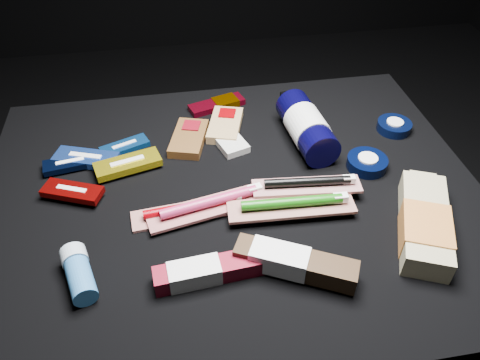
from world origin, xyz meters
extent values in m
plane|color=black|center=(0.00, 0.00, 0.00)|extent=(3.00, 3.00, 0.00)
cube|color=black|center=(0.00, 0.00, 0.20)|extent=(0.98, 0.78, 0.40)
cube|color=#124D97|center=(-0.21, 0.18, 0.41)|extent=(0.11, 0.07, 0.01)
cube|color=silver|center=(-0.21, 0.18, 0.41)|extent=(0.05, 0.03, 0.01)
cube|color=blue|center=(-0.29, 0.14, 0.41)|extent=(0.14, 0.09, 0.02)
cube|color=silver|center=(-0.29, 0.14, 0.41)|extent=(0.07, 0.03, 0.02)
cube|color=black|center=(-0.32, 0.13, 0.41)|extent=(0.11, 0.06, 0.01)
cube|color=white|center=(-0.32, 0.13, 0.41)|extent=(0.06, 0.02, 0.01)
cube|color=gold|center=(-0.20, 0.10, 0.42)|extent=(0.14, 0.08, 0.02)
cube|color=silver|center=(-0.20, 0.10, 0.42)|extent=(0.07, 0.03, 0.02)
cube|color=#8C0807|center=(-0.31, 0.04, 0.42)|extent=(0.12, 0.08, 0.01)
cube|color=silver|center=(-0.31, 0.04, 0.42)|extent=(0.06, 0.03, 0.02)
cube|color=#583718|center=(-0.07, 0.18, 0.41)|extent=(0.10, 0.14, 0.02)
cube|color=#630913|center=(-0.06, 0.21, 0.41)|extent=(0.05, 0.05, 0.02)
cube|color=silver|center=(0.01, 0.16, 0.41)|extent=(0.08, 0.11, 0.02)
cube|color=maroon|center=(0.01, 0.18, 0.41)|extent=(0.04, 0.04, 0.02)
cube|color=tan|center=(0.02, 0.21, 0.41)|extent=(0.10, 0.14, 0.02)
cube|color=#680004|center=(0.02, 0.24, 0.41)|extent=(0.05, 0.05, 0.02)
cube|color=maroon|center=(0.01, 0.31, 0.41)|extent=(0.14, 0.08, 0.01)
cube|color=#8F4E00|center=(0.03, 0.31, 0.41)|extent=(0.07, 0.06, 0.02)
cylinder|color=black|center=(0.18, 0.14, 0.44)|extent=(0.09, 0.20, 0.08)
cylinder|color=silver|center=(0.18, 0.13, 0.44)|extent=(0.09, 0.09, 0.08)
cylinder|color=black|center=(0.17, 0.24, 0.44)|extent=(0.03, 0.03, 0.03)
cube|color=black|center=(0.17, 0.27, 0.43)|extent=(0.02, 0.04, 0.02)
cylinder|color=black|center=(0.39, 0.14, 0.41)|extent=(0.08, 0.08, 0.02)
cylinder|color=silver|center=(0.39, 0.14, 0.41)|extent=(0.04, 0.04, 0.02)
cylinder|color=black|center=(0.28, 0.03, 0.41)|extent=(0.08, 0.08, 0.02)
cylinder|color=silver|center=(0.28, 0.03, 0.41)|extent=(0.04, 0.04, 0.03)
cube|color=tan|center=(0.32, -0.16, 0.42)|extent=(0.16, 0.23, 0.05)
cube|color=#C07332|center=(0.31, -0.18, 0.42)|extent=(0.11, 0.13, 0.05)
cube|color=tan|center=(0.36, -0.06, 0.42)|extent=(0.05, 0.04, 0.03)
cylinder|color=teal|center=(-0.27, -0.18, 0.42)|extent=(0.06, 0.09, 0.04)
cylinder|color=#A7B9C7|center=(-0.29, -0.13, 0.42)|extent=(0.05, 0.04, 0.04)
cube|color=#ABA6A1|center=(-0.09, -0.04, 0.40)|extent=(0.22, 0.07, 0.01)
cylinder|color=#7A0006|center=(-0.09, -0.04, 0.42)|extent=(0.17, 0.03, 0.02)
cube|color=white|center=(0.00, -0.04, 0.42)|extent=(0.03, 0.02, 0.01)
cube|color=#A49E98|center=(-0.05, -0.04, 0.41)|extent=(0.24, 0.10, 0.01)
cylinder|color=#AA2756|center=(-0.05, -0.04, 0.42)|extent=(0.19, 0.06, 0.02)
cube|color=white|center=(0.04, -0.03, 0.43)|extent=(0.03, 0.02, 0.01)
cube|color=#A7A19B|center=(0.10, -0.08, 0.42)|extent=(0.24, 0.07, 0.01)
cylinder|color=#12590B|center=(0.10, -0.08, 0.43)|extent=(0.19, 0.03, 0.02)
cube|color=white|center=(0.19, -0.08, 0.43)|extent=(0.03, 0.02, 0.01)
cube|color=#B7B1AC|center=(0.14, -0.03, 0.42)|extent=(0.21, 0.07, 0.01)
cylinder|color=black|center=(0.14, -0.03, 0.44)|extent=(0.17, 0.03, 0.02)
cube|color=white|center=(0.22, -0.04, 0.44)|extent=(0.02, 0.02, 0.01)
cube|color=maroon|center=(-0.07, -0.19, 0.42)|extent=(0.18, 0.05, 0.03)
cube|color=silver|center=(-0.09, -0.20, 0.42)|extent=(0.09, 0.05, 0.03)
cube|color=#311F0F|center=(0.07, -0.21, 0.42)|extent=(0.20, 0.13, 0.04)
cube|color=silver|center=(0.04, -0.20, 0.43)|extent=(0.11, 0.08, 0.04)
camera|label=1|loc=(-0.10, -0.66, 1.03)|focal=35.00mm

